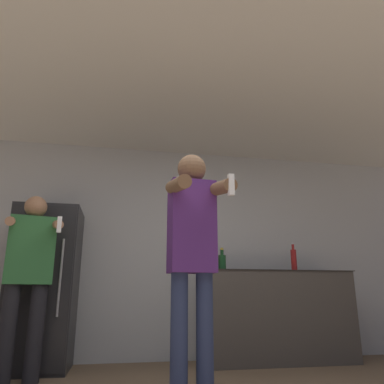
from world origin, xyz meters
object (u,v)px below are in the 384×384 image
Objects in this scene: bottle_clear_vodka at (214,260)px; bottle_dark_rum at (222,261)px; refrigerator at (44,286)px; person_man_side at (29,271)px; person_woman_foreground at (193,247)px; bottle_amber_bourbon at (294,259)px.

bottle_clear_vodka is 0.10m from bottle_dark_rum.
bottle_dark_rum is (1.92, -0.05, 0.28)m from refrigerator.
person_man_side reaches higher than bottle_dark_rum.
bottle_clear_vodka is 1.71m from person_woman_foreground.
bottle_clear_vodka is 0.85× the size of bottle_amber_bourbon.
person_man_side is at bearing -169.78° from bottle_amber_bourbon.
refrigerator is 2.82m from bottle_amber_bourbon.
person_woman_foreground is at bearing -109.31° from bottle_clear_vodka.
bottle_dark_rum is 2.04m from person_man_side.
person_man_side is at bearing -94.66° from refrigerator.
refrigerator is 4.82× the size of bottle_amber_bourbon.
refrigerator is 5.69× the size of bottle_clear_vodka.
refrigerator reaches higher than bottle_clear_vodka.
person_woman_foreground is 1.71m from person_man_side.
refrigerator is at bearing 179.07° from bottle_amber_bourbon.
person_woman_foreground reaches higher than refrigerator.
refrigerator is 0.94× the size of person_woman_foreground.
refrigerator is 1.00× the size of person_man_side.
refrigerator is 1.85m from bottle_clear_vodka.
bottle_amber_bourbon is (2.80, -0.05, 0.32)m from refrigerator.
person_man_side reaches higher than refrigerator.
bottle_clear_vodka is 1.11× the size of bottle_dark_rum.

